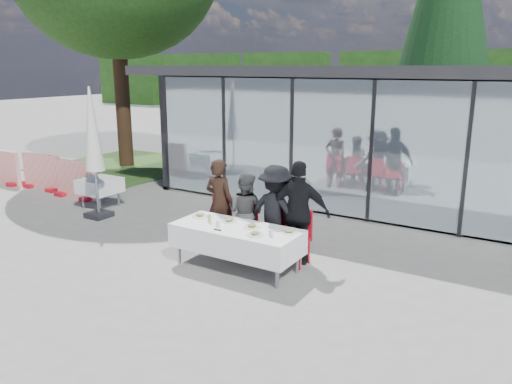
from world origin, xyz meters
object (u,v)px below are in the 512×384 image
(diner_chair_c, at_px, (275,230))
(plate_b, at_px, (229,220))
(plate_a, at_px, (200,215))
(plate_c, at_px, (252,226))
(plate_d, at_px, (289,231))
(dining_table, at_px, (236,239))
(diner_chair_a, at_px, (219,219))
(diner_a, at_px, (220,203))
(juice_bottle, at_px, (209,218))
(market_umbrella, at_px, (93,137))
(diner_d, at_px, (299,213))
(diner_c, at_px, (276,212))
(diner_chair_d, at_px, (298,234))
(folded_eyeglasses, at_px, (218,230))
(plate_extra, at_px, (255,234))
(spare_table_left, at_px, (100,186))
(diner_b, at_px, (246,212))
(diner_chair_b, at_px, (245,224))

(diner_chair_c, relative_size, plate_b, 3.36)
(plate_a, xyz_separation_m, plate_b, (0.63, 0.03, 0.00))
(plate_c, xyz_separation_m, plate_d, (0.67, 0.09, 0.00))
(dining_table, height_order, diner_chair_c, diner_chair_c)
(diner_chair_a, bearing_deg, diner_a, 90.00)
(plate_a, bearing_deg, diner_chair_c, 25.66)
(plate_c, xyz_separation_m, juice_bottle, (-0.80, -0.14, 0.05))
(plate_b, bearing_deg, market_umbrella, 171.25)
(diner_chair_c, xyz_separation_m, plate_c, (-0.09, -0.64, 0.24))
(diner_chair_c, bearing_deg, juice_bottle, -138.97)
(diner_d, bearing_deg, plate_a, 5.10)
(diner_a, relative_size, market_umbrella, 0.58)
(diner_chair_a, height_order, diner_c, diner_c)
(diner_c, bearing_deg, plate_a, 30.13)
(diner_chair_a, xyz_separation_m, market_umbrella, (-3.50, 0.07, 1.35))
(dining_table, distance_m, diner_a, 1.24)
(diner_chair_d, distance_m, market_umbrella, 5.39)
(folded_eyeglasses, bearing_deg, diner_chair_c, 64.58)
(diner_chair_c, height_order, juice_bottle, diner_chair_c)
(plate_extra, xyz_separation_m, juice_bottle, (-1.06, 0.17, 0.05))
(diner_chair_c, xyz_separation_m, folded_eyeglasses, (-0.50, -1.06, 0.22))
(dining_table, relative_size, diner_chair_d, 2.32)
(plate_c, relative_size, plate_d, 1.00)
(plate_c, bearing_deg, diner_c, 82.15)
(plate_d, xyz_separation_m, juice_bottle, (-1.47, -0.22, 0.05))
(folded_eyeglasses, bearing_deg, plate_b, 102.01)
(spare_table_left, relative_size, market_umbrella, 0.29)
(plate_a, relative_size, plate_d, 1.00)
(diner_b, height_order, plate_a, diner_b)
(diner_a, bearing_deg, diner_b, -179.25)
(dining_table, bearing_deg, diner_chair_d, 42.89)
(diner_a, xyz_separation_m, diner_chair_c, (1.24, -0.03, -0.33))
(plate_c, bearing_deg, plate_b, 172.54)
(plate_c, relative_size, folded_eyeglasses, 2.07)
(diner_c, height_order, plate_c, diner_c)
(diner_a, distance_m, diner_c, 1.24)
(diner_c, bearing_deg, juice_bottle, 45.47)
(diner_chair_a, xyz_separation_m, juice_bottle, (0.35, -0.77, 0.28))
(diner_chair_a, distance_m, folded_eyeglasses, 1.31)
(diner_d, bearing_deg, dining_table, 29.04)
(market_umbrella, bearing_deg, folded_eyeglasses, -14.91)
(plate_d, relative_size, plate_extra, 1.00)
(plate_d, bearing_deg, folded_eyeglasses, -154.71)
(diner_chair_c, height_order, market_umbrella, market_umbrella)
(diner_d, height_order, spare_table_left, diner_d)
(diner_chair_a, distance_m, plate_a, 0.64)
(diner_chair_b, xyz_separation_m, diner_chair_c, (0.64, 0.00, 0.00))
(plate_a, bearing_deg, dining_table, -9.67)
(plate_a, bearing_deg, folded_eyeglasses, -32.45)
(diner_c, xyz_separation_m, plate_d, (0.58, -0.58, -0.09))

